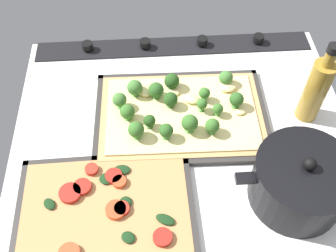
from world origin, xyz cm
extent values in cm
cube|color=silver|center=(0.00, 0.00, -1.50)|extent=(75.28, 65.39, 3.00)
cube|color=black|center=(0.00, -29.19, 0.40)|extent=(72.27, 7.00, 0.80)
cylinder|color=black|center=(-22.58, -29.19, 1.70)|extent=(2.80, 2.80, 1.80)
cylinder|color=black|center=(-7.53, -29.19, 1.70)|extent=(2.80, 2.80, 1.80)
cylinder|color=black|center=(7.53, -29.19, 1.70)|extent=(2.80, 2.80, 1.80)
cylinder|color=black|center=(22.58, -29.19, 1.70)|extent=(2.80, 2.80, 1.80)
cube|color=#33302D|center=(0.07, -5.20, 0.25)|extent=(39.57, 27.24, 0.50)
cube|color=#33302D|center=(-0.18, -17.84, 0.65)|extent=(39.07, 1.97, 1.30)
cube|color=#33302D|center=(0.32, 7.43, 0.65)|extent=(39.07, 1.97, 1.30)
cube|color=#33302D|center=(-18.85, -4.83, 0.65)|extent=(1.72, 26.49, 1.30)
cube|color=#33302D|center=(18.99, -5.58, 0.65)|extent=(1.72, 26.49, 1.30)
cube|color=tan|center=(0.07, -5.20, 1.00)|extent=(37.12, 24.80, 1.00)
cube|color=#EFDB8C|center=(0.07, -5.20, 1.70)|extent=(34.14, 22.33, 0.40)
cone|color=#5B9F46|center=(-5.48, -8.58, 2.56)|extent=(1.43, 1.43, 1.33)
sphere|color=#386B28|center=(-5.48, -8.58, 4.20)|extent=(2.60, 2.60, 2.60)
cone|color=#5B9F46|center=(10.21, 0.93, 2.53)|extent=(1.91, 1.91, 1.27)
sphere|color=#386B28|center=(10.21, 0.93, 4.47)|extent=(3.48, 3.48, 3.48)
cone|color=#427635|center=(7.31, -1.52, 2.51)|extent=(1.46, 1.46, 1.21)
sphere|color=#264C1C|center=(7.31, -1.52, 4.11)|extent=(2.65, 2.65, 2.65)
cone|color=#68AD54|center=(-11.14, -13.32, 2.32)|extent=(1.83, 1.83, 0.84)
sphere|color=#427533|center=(-11.14, -13.32, 3.98)|extent=(3.32, 3.32, 3.32)
cone|color=#5B9F46|center=(-7.94, -4.06, 2.44)|extent=(1.31, 1.31, 1.08)
sphere|color=#386B28|center=(-7.94, -4.06, 3.87)|extent=(2.38, 2.38, 2.38)
cone|color=#5B9F46|center=(-6.04, 0.79, 2.50)|extent=(1.72, 1.72, 1.20)
sphere|color=#386B28|center=(-6.04, 0.79, 4.27)|extent=(3.12, 3.12, 3.12)
cone|color=#427635|center=(2.35, -7.32, 2.38)|extent=(1.80, 1.80, 0.96)
sphere|color=#264C1C|center=(2.35, -7.32, 4.09)|extent=(3.28, 3.28, 3.28)
cone|color=#427635|center=(1.66, -12.95, 2.32)|extent=(1.97, 1.97, 0.84)
sphere|color=#264C1C|center=(1.66, -12.95, 4.09)|extent=(3.58, 3.58, 3.58)
cone|color=#68AD54|center=(10.33, -11.32, 2.42)|extent=(1.95, 1.95, 1.03)
sphere|color=#427533|center=(10.33, -11.32, 4.26)|extent=(3.55, 3.55, 3.55)
cone|color=#4D8B3F|center=(5.47, -10.27, 2.38)|extent=(1.96, 1.96, 0.96)
sphere|color=#2D5B23|center=(5.47, -10.27, 4.20)|extent=(3.56, 3.56, 3.56)
cone|color=#4D8B3F|center=(-12.40, -6.14, 2.52)|extent=(1.79, 1.79, 1.23)
sphere|color=#2D5B23|center=(-12.40, -6.14, 4.35)|extent=(3.25, 3.25, 3.25)
cone|color=#5B9F46|center=(-1.25, 0.14, 2.59)|extent=(1.99, 1.99, 1.39)
sphere|color=#386B28|center=(-1.25, 0.14, 4.65)|extent=(3.62, 3.62, 3.62)
cone|color=#68AD54|center=(13.78, -7.73, 2.52)|extent=(1.77, 1.77, 1.25)
sphere|color=#427533|center=(13.78, -7.73, 4.35)|extent=(3.22, 3.22, 3.22)
cone|color=#5B9F46|center=(12.05, -4.25, 2.44)|extent=(1.82, 1.82, 1.08)
sphere|color=#386B28|center=(12.05, -4.25, 4.23)|extent=(3.32, 3.32, 3.32)
cone|color=#5B9F46|center=(-4.54, -5.46, 2.58)|extent=(1.35, 1.35, 1.37)
sphere|color=#386B28|center=(-4.54, -5.46, 4.19)|extent=(2.45, 2.45, 2.45)
cone|color=#4D8B3F|center=(3.90, 1.52, 2.55)|extent=(1.67, 1.67, 1.30)
sphere|color=#2D5B23|center=(3.90, 1.52, 4.34)|extent=(3.05, 3.05, 3.05)
ellipsoid|color=#EFDB8C|center=(-13.25, -4.21, 2.29)|extent=(3.06, 2.63, 0.91)
ellipsoid|color=#EFDB8C|center=(-11.64, -11.90, 2.53)|extent=(5.44, 5.23, 1.47)
ellipsoid|color=#EFDB8C|center=(1.23, -11.07, 2.29)|extent=(3.49, 3.46, 0.91)
ellipsoid|color=#EFDB8C|center=(-2.57, -8.54, 2.47)|extent=(4.73, 4.39, 1.33)
ellipsoid|color=#EFDB8C|center=(8.17, -11.81, 2.49)|extent=(4.86, 5.09, 1.38)
cube|color=#33302D|center=(16.58, 17.83, 0.25)|extent=(34.94, 26.67, 0.50)
cube|color=#33302D|center=(16.81, 5.42, 0.65)|extent=(34.48, 1.84, 1.30)
cube|color=#33302D|center=(-0.05, 17.52, 0.65)|extent=(1.68, 26.05, 1.30)
cube|color=#33302D|center=(33.21, 18.14, 0.65)|extent=(1.68, 26.05, 1.30)
cube|color=tan|center=(16.58, 17.83, 0.95)|extent=(32.50, 24.23, 0.90)
cylinder|color=#B22319|center=(21.15, 12.47, 1.90)|extent=(3.56, 3.56, 1.00)
cylinder|color=#B22319|center=(23.44, 13.70, 1.90)|extent=(4.36, 4.36, 1.00)
cylinder|color=#D14723|center=(14.48, 17.81, 1.90)|extent=(3.98, 3.98, 1.00)
cylinder|color=#B22319|center=(15.01, 10.43, 1.90)|extent=(3.45, 3.45, 1.00)
cylinder|color=red|center=(19.52, 8.55, 1.90)|extent=(2.70, 2.70, 1.00)
cylinder|color=#B22319|center=(5.94, 23.78, 1.90)|extent=(3.57, 3.57, 1.00)
cylinder|color=red|center=(13.34, 17.62, 1.90)|extent=(2.97, 2.97, 1.00)
cylinder|color=#D14723|center=(13.86, 11.79, 1.90)|extent=(2.79, 2.79, 1.00)
ellipsoid|color=#193819|center=(16.57, 10.83, 1.80)|extent=(3.44, 3.36, 0.60)
ellipsoid|color=#193819|center=(12.71, 16.37, 1.80)|extent=(3.43, 3.52, 0.60)
ellipsoid|color=#193819|center=(13.43, 8.99, 1.80)|extent=(3.47, 2.40, 0.60)
ellipsoid|color=#193819|center=(12.18, 23.33, 1.80)|extent=(3.42, 3.31, 0.60)
ellipsoid|color=#193819|center=(27.26, 15.70, 1.80)|extent=(3.29, 3.39, 0.60)
ellipsoid|color=#193819|center=(5.22, 20.30, 1.80)|extent=(4.28, 3.46, 0.60)
cylinder|color=black|center=(-20.64, 16.01, 4.90)|extent=(18.26, 18.26, 9.79)
cylinder|color=black|center=(-20.64, 16.01, 10.19)|extent=(18.63, 18.63, 0.80)
sphere|color=black|center=(-20.64, 16.01, 11.79)|extent=(2.40, 2.40, 2.40)
cube|color=black|center=(-9.71, 16.01, 8.03)|extent=(3.60, 2.00, 1.20)
cylinder|color=olive|center=(-28.67, -4.25, 7.85)|extent=(4.95, 4.95, 15.71)
cylinder|color=olive|center=(-28.67, -4.25, 17.46)|extent=(2.23, 2.23, 3.50)
cylinder|color=black|center=(-28.67, -4.25, 20.01)|extent=(2.48, 2.48, 1.60)
camera|label=1|loc=(6.73, 51.29, 71.77)|focal=42.60mm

